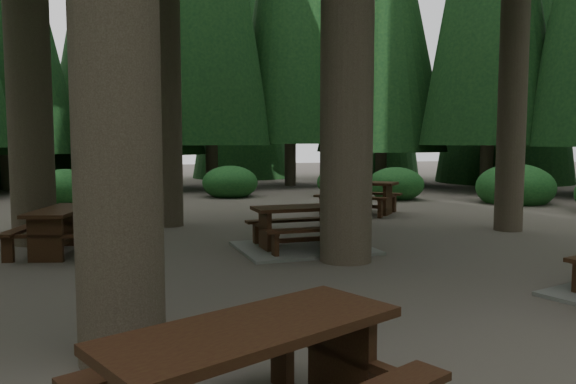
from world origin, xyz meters
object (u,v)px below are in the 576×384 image
object	(u,v)px
picnic_table_e	(254,368)
picnic_table_d	(359,192)
picnic_table_c	(304,235)
picnic_table_b	(62,224)

from	to	relation	value
picnic_table_e	picnic_table_d	bearing A→B (deg)	38.89
picnic_table_d	picnic_table_c	bearing A→B (deg)	-82.22
picnic_table_b	picnic_table_e	xyz separation A→B (m)	(1.57, -7.15, 0.03)
picnic_table_b	picnic_table_e	size ratio (longest dim) A/B	0.91
picnic_table_b	picnic_table_c	world-z (taller)	picnic_table_b
picnic_table_d	picnic_table_b	bearing A→B (deg)	-111.32
picnic_table_b	picnic_table_c	bearing A→B (deg)	-86.93
picnic_table_e	picnic_table_c	bearing A→B (deg)	44.95
picnic_table_b	picnic_table_c	distance (m)	4.24
picnic_table_c	picnic_table_b	bearing A→B (deg)	166.23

